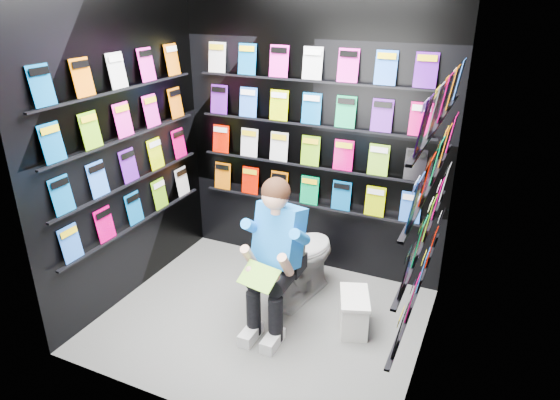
% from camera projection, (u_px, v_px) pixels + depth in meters
% --- Properties ---
extents(floor, '(2.40, 2.40, 0.00)m').
position_uv_depth(floor, '(262.00, 320.00, 3.95)').
color(floor, slate).
rests_on(floor, ground).
extents(wall_back, '(2.40, 0.04, 2.60)m').
position_uv_depth(wall_back, '(312.00, 130.00, 4.28)').
color(wall_back, black).
rests_on(wall_back, floor).
extents(wall_front, '(2.40, 0.04, 2.60)m').
position_uv_depth(wall_front, '(173.00, 220.00, 2.61)').
color(wall_front, black).
rests_on(wall_front, floor).
extents(wall_left, '(0.04, 2.00, 2.60)m').
position_uv_depth(wall_left, '(123.00, 143.00, 3.90)').
color(wall_left, black).
rests_on(wall_left, floor).
extents(wall_right, '(0.04, 2.00, 2.60)m').
position_uv_depth(wall_right, '(438.00, 191.00, 2.98)').
color(wall_right, black).
rests_on(wall_right, floor).
extents(comics_back, '(2.10, 0.06, 1.37)m').
position_uv_depth(comics_back, '(311.00, 130.00, 4.25)').
color(comics_back, orange).
rests_on(comics_back, wall_back).
extents(comics_left, '(0.06, 1.70, 1.37)m').
position_uv_depth(comics_left, '(126.00, 143.00, 3.89)').
color(comics_left, orange).
rests_on(comics_left, wall_left).
extents(comics_right, '(0.06, 1.70, 1.37)m').
position_uv_depth(comics_right, '(433.00, 190.00, 2.99)').
color(comics_right, orange).
rests_on(comics_right, wall_right).
extents(toilet, '(0.55, 0.82, 0.73)m').
position_uv_depth(toilet, '(299.00, 256.00, 4.14)').
color(toilet, silver).
rests_on(toilet, floor).
extents(longbox, '(0.30, 0.40, 0.26)m').
position_uv_depth(longbox, '(354.00, 313.00, 3.80)').
color(longbox, white).
rests_on(longbox, floor).
extents(longbox_lid, '(0.33, 0.42, 0.03)m').
position_uv_depth(longbox_lid, '(355.00, 297.00, 3.75)').
color(longbox_lid, white).
rests_on(longbox_lid, longbox).
extents(reader, '(0.59, 0.76, 1.26)m').
position_uv_depth(reader, '(280.00, 235.00, 3.68)').
color(reader, blue).
rests_on(reader, toilet).
extents(held_comic, '(0.30, 0.21, 0.12)m').
position_uv_depth(held_comic, '(259.00, 277.00, 3.45)').
color(held_comic, '#21934D').
rests_on(held_comic, reader).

